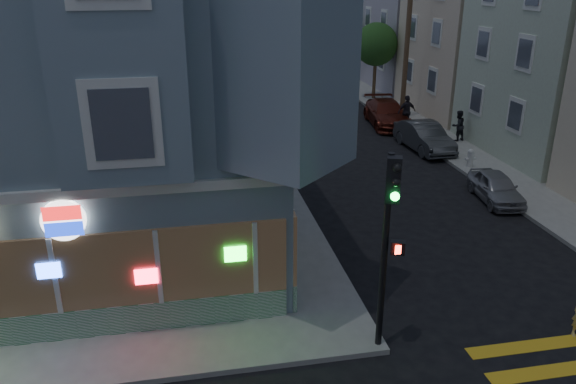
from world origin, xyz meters
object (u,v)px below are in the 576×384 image
object	(u,v)px
utility_pole	(407,42)
fire_hydrant	(470,157)
pedestrian_b	(407,112)
parked_car_d	(328,95)
parked_car_b	(424,137)
parked_car_a	(496,187)
street_tree_near	(376,45)
traffic_signal	(389,222)
street_tree_far	(344,33)
parked_car_c	(387,113)
pedestrian_a	(458,126)

from	to	relation	value
utility_pole	fire_hydrant	distance (m)	10.52
pedestrian_b	fire_hydrant	world-z (taller)	pedestrian_b
parked_car_d	pedestrian_b	bearing A→B (deg)	-69.74
utility_pole	parked_car_b	size ratio (longest dim) A/B	2.03
utility_pole	pedestrian_b	distance (m)	4.46
parked_car_a	utility_pole	bearing A→B (deg)	91.70
parked_car_d	utility_pole	bearing A→B (deg)	-56.35
street_tree_near	traffic_signal	size ratio (longest dim) A/B	1.08
street_tree_near	traffic_signal	distance (m)	29.37
parked_car_d	fire_hydrant	size ratio (longest dim) A/B	5.67
utility_pole	pedestrian_b	world-z (taller)	utility_pole
street_tree_near	street_tree_far	xyz separation A→B (m)	(0.00, 8.00, 0.00)
parked_car_c	street_tree_far	bearing A→B (deg)	90.23
utility_pole	parked_car_a	world-z (taller)	utility_pole
parked_car_a	parked_car_c	world-z (taller)	parked_car_c
pedestrian_a	parked_car_a	size ratio (longest dim) A/B	0.48
utility_pole	parked_car_b	world-z (taller)	utility_pole
pedestrian_b	parked_car_a	bearing A→B (deg)	79.95
parked_car_a	fire_hydrant	size ratio (longest dim) A/B	3.99
street_tree_far	fire_hydrant	world-z (taller)	street_tree_far
street_tree_far	parked_car_c	size ratio (longest dim) A/B	1.03
pedestrian_a	parked_car_a	xyz separation A→B (m)	(-2.30, -7.96, -0.39)
street_tree_far	pedestrian_b	size ratio (longest dim) A/B	2.77
utility_pole	pedestrian_b	bearing A→B (deg)	-106.23
parked_car_a	traffic_signal	world-z (taller)	traffic_signal
utility_pole	pedestrian_a	xyz separation A→B (m)	(1.00, -5.46, -3.82)
pedestrian_b	parked_car_c	world-z (taller)	pedestrian_b
street_tree_near	street_tree_far	distance (m)	8.00
street_tree_near	parked_car_a	size ratio (longest dim) A/B	1.54
pedestrian_a	parked_car_c	world-z (taller)	pedestrian_a
fire_hydrant	parked_car_c	bearing A→B (deg)	96.68
traffic_signal	fire_hydrant	distance (m)	15.27
parked_car_c	pedestrian_b	bearing A→B (deg)	-53.64
parked_car_b	traffic_signal	distance (m)	17.59
street_tree_near	parked_car_b	size ratio (longest dim) A/B	1.20
parked_car_c	fire_hydrant	size ratio (longest dim) A/B	5.96
parked_car_b	fire_hydrant	world-z (taller)	parked_car_b
pedestrian_a	fire_hydrant	size ratio (longest dim) A/B	1.93
traffic_signal	pedestrian_b	bearing A→B (deg)	87.86
traffic_signal	street_tree_far	bearing A→B (deg)	96.78
utility_pole	fire_hydrant	xyz separation A→B (m)	(-0.44, -9.64, -4.19)
street_tree_far	traffic_signal	world-z (taller)	street_tree_far
street_tree_far	parked_car_a	size ratio (longest dim) A/B	1.54
parked_car_c	parked_car_b	bearing A→B (deg)	-82.17
street_tree_far	pedestrian_a	distance (m)	19.70
utility_pole	traffic_signal	size ratio (longest dim) A/B	1.83
street_tree_near	fire_hydrant	size ratio (longest dim) A/B	6.16
pedestrian_a	parked_car_d	xyz separation A→B (m)	(-4.40, 10.75, -0.30)
street_tree_far	traffic_signal	distance (m)	37.03
street_tree_far	fire_hydrant	bearing A→B (deg)	-91.54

